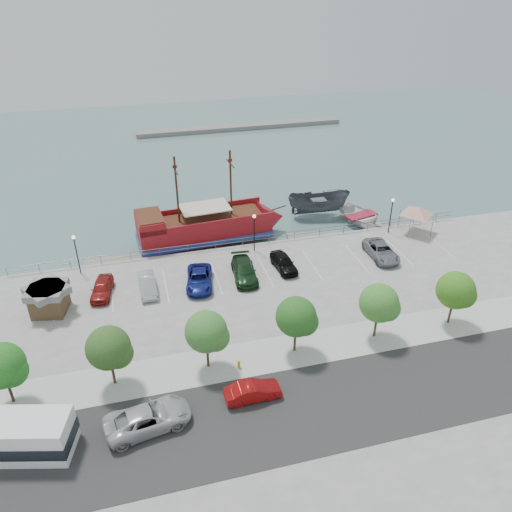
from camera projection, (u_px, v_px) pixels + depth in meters
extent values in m
plane|color=slate|center=(271.00, 291.00, 49.10)|extent=(160.00, 160.00, 0.00)
cube|color=gray|center=(365.00, 468.00, 31.40)|extent=(100.00, 58.00, 1.20)
cube|color=#2D2D2D|center=(335.00, 403.00, 35.26)|extent=(100.00, 8.00, 0.04)
cube|color=silver|center=(306.00, 348.00, 40.25)|extent=(100.00, 4.00, 0.05)
cylinder|color=slate|center=(251.00, 237.00, 54.61)|extent=(50.00, 0.06, 0.06)
cylinder|color=slate|center=(251.00, 240.00, 54.81)|extent=(50.00, 0.06, 0.06)
cube|color=gray|center=(241.00, 127.00, 96.93)|extent=(40.00, 3.00, 0.80)
cube|color=maroon|center=(205.00, 228.00, 56.83)|extent=(15.20, 5.81, 2.42)
cube|color=#28429E|center=(205.00, 234.00, 57.23)|extent=(15.50, 6.11, 0.56)
cone|color=maroon|center=(272.00, 218.00, 59.18)|extent=(3.32, 4.69, 4.46)
cube|color=maroon|center=(150.00, 222.00, 54.16)|extent=(3.15, 4.86, 1.30)
cube|color=#522715|center=(149.00, 216.00, 53.80)|extent=(2.93, 4.47, 0.11)
cube|color=#522715|center=(208.00, 218.00, 56.33)|extent=(12.38, 5.04, 0.14)
cube|color=maroon|center=(199.00, 208.00, 57.87)|extent=(14.85, 1.36, 0.65)
cube|color=maroon|center=(209.00, 225.00, 54.24)|extent=(14.85, 1.36, 0.65)
cylinder|color=#382111|center=(231.00, 184.00, 55.22)|extent=(0.24, 0.24, 7.63)
cylinder|color=#382111|center=(177.00, 191.00, 53.49)|extent=(0.24, 0.24, 7.63)
cylinder|color=#382111|center=(230.00, 163.00, 54.04)|extent=(0.35, 2.79, 0.13)
cylinder|color=#382111|center=(175.00, 170.00, 52.31)|extent=(0.35, 2.79, 0.13)
cube|color=beige|center=(205.00, 207.00, 55.57)|extent=(5.66, 3.95, 0.11)
cylinder|color=#382111|center=(277.00, 208.00, 58.80)|extent=(2.32, 0.33, 0.55)
imported|color=#43484E|center=(318.00, 205.00, 62.93)|extent=(8.22, 4.29, 3.03)
imported|color=white|center=(361.00, 218.00, 61.47)|extent=(6.78, 8.29, 1.50)
cube|color=gray|center=(120.00, 262.00, 53.51)|extent=(7.50, 2.73, 0.42)
cube|color=gray|center=(315.00, 237.00, 58.46)|extent=(6.73, 2.82, 0.37)
cube|color=gray|center=(388.00, 227.00, 60.54)|extent=(6.37, 2.64, 0.35)
cube|color=brown|center=(49.00, 302.00, 44.07)|extent=(3.28, 3.28, 2.02)
cube|color=slate|center=(46.00, 290.00, 43.44)|extent=(3.72, 3.72, 0.64)
cylinder|color=slate|center=(399.00, 219.00, 58.14)|extent=(0.08, 0.08, 2.30)
cylinder|color=slate|center=(421.00, 217.00, 58.52)|extent=(0.08, 0.08, 2.30)
cylinder|color=slate|center=(409.00, 229.00, 55.83)|extent=(0.08, 0.08, 2.30)
cylinder|color=slate|center=(432.00, 227.00, 56.21)|extent=(0.08, 0.08, 2.30)
pyramid|color=silver|center=(418.00, 207.00, 56.14)|extent=(4.79, 4.79, 0.94)
imported|color=#BCBEBF|center=(148.00, 418.00, 33.08)|extent=(6.13, 3.63, 1.60)
imported|color=#A20F0F|center=(253.00, 391.00, 35.33)|extent=(4.09, 1.51, 1.34)
cube|color=white|center=(9.00, 436.00, 31.08)|extent=(8.14, 4.47, 2.76)
cube|color=black|center=(9.00, 438.00, 31.16)|extent=(8.27, 4.60, 0.88)
cylinder|color=gold|center=(239.00, 365.00, 38.17)|extent=(0.23, 0.23, 0.58)
sphere|color=gold|center=(239.00, 362.00, 38.01)|extent=(0.25, 0.25, 0.25)
cylinder|color=black|center=(77.00, 256.00, 49.00)|extent=(0.12, 0.12, 4.00)
sphere|color=#FFF2CC|center=(73.00, 237.00, 47.94)|extent=(0.36, 0.36, 0.36)
cylinder|color=black|center=(254.00, 234.00, 52.99)|extent=(0.12, 0.12, 4.00)
sphere|color=#FFF2CC|center=(254.00, 216.00, 51.93)|extent=(0.36, 0.36, 0.36)
cylinder|color=black|center=(390.00, 217.00, 56.53)|extent=(0.12, 0.12, 4.00)
sphere|color=#FFF2CC|center=(393.00, 200.00, 55.47)|extent=(0.36, 0.36, 0.36)
cylinder|color=#473321|center=(10.00, 390.00, 34.83)|extent=(0.20, 0.20, 2.20)
sphere|color=#22641D|center=(1.00, 366.00, 33.66)|extent=(3.20, 3.20, 3.20)
sphere|color=#22641D|center=(12.00, 371.00, 33.75)|extent=(2.20, 2.20, 2.20)
cylinder|color=#473321|center=(113.00, 372.00, 36.38)|extent=(0.20, 0.20, 2.20)
sphere|color=#2C4E1D|center=(108.00, 348.00, 35.21)|extent=(3.20, 3.20, 3.20)
sphere|color=#2C4E1D|center=(118.00, 353.00, 35.30)|extent=(2.20, 2.20, 2.20)
cylinder|color=#473321|center=(208.00, 355.00, 37.93)|extent=(0.20, 0.20, 2.20)
sphere|color=#366B2A|center=(206.00, 332.00, 36.76)|extent=(3.20, 3.20, 3.20)
sphere|color=#366B2A|center=(215.00, 337.00, 36.85)|extent=(2.20, 2.20, 2.20)
cylinder|color=#473321|center=(295.00, 340.00, 39.48)|extent=(0.20, 0.20, 2.20)
sphere|color=#25591C|center=(296.00, 317.00, 38.31)|extent=(3.20, 3.20, 3.20)
sphere|color=#25591C|center=(304.00, 322.00, 38.40)|extent=(2.20, 2.20, 2.20)
cylinder|color=#473321|center=(375.00, 326.00, 41.03)|extent=(0.20, 0.20, 2.20)
sphere|color=#39752B|center=(379.00, 303.00, 39.86)|extent=(3.20, 3.20, 3.20)
sphere|color=#39752B|center=(387.00, 308.00, 39.95)|extent=(2.20, 2.20, 2.20)
cylinder|color=#473321|center=(450.00, 312.00, 42.58)|extent=(0.20, 0.20, 2.20)
sphere|color=#366D1B|center=(456.00, 290.00, 41.41)|extent=(3.20, 3.20, 3.20)
sphere|color=#366D1B|center=(463.00, 295.00, 41.50)|extent=(2.20, 2.20, 2.20)
imported|color=maroon|center=(102.00, 288.00, 46.44)|extent=(2.45, 4.53, 1.47)
imported|color=beige|center=(147.00, 284.00, 46.98)|extent=(1.66, 4.44, 1.45)
imported|color=navy|center=(199.00, 279.00, 47.78)|extent=(3.29, 5.56, 1.45)
imported|color=#153419|center=(244.00, 271.00, 48.96)|extent=(2.61, 5.55, 1.56)
imported|color=black|center=(284.00, 262.00, 50.38)|extent=(2.13, 4.51, 1.49)
imported|color=gray|center=(381.00, 251.00, 52.40)|extent=(2.60, 5.36, 1.47)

